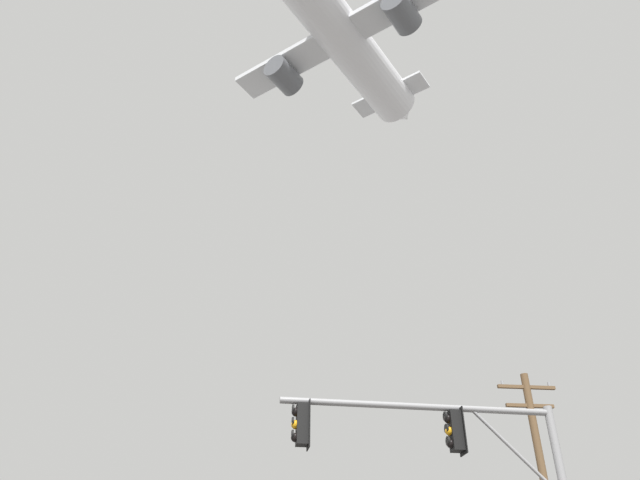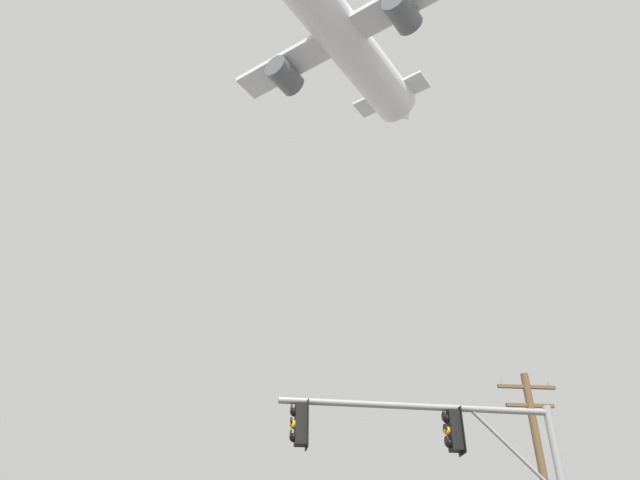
# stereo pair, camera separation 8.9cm
# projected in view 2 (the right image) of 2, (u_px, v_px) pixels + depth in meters

# --- Properties ---
(signal_pole_near) EXTENTS (6.52, 0.65, 6.03)m
(signal_pole_near) POSITION_uv_depth(u_px,v_px,m) (463.00, 467.00, 13.35)
(signal_pole_near) COLOR gray
(signal_pole_near) RESTS_ON ground
(airplane) EXTENTS (20.48, 23.72, 7.62)m
(airplane) POSITION_uv_depth(u_px,v_px,m) (335.00, 28.00, 52.44)
(airplane) COLOR white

